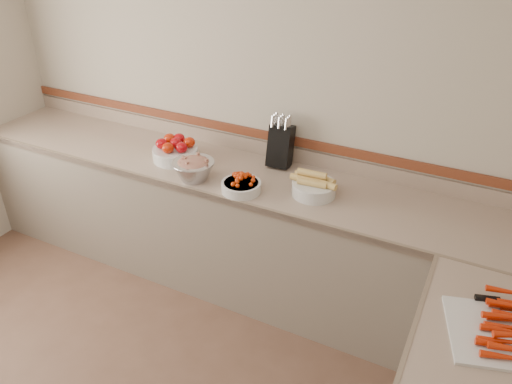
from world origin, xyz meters
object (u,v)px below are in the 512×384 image
at_px(tomato_bowl, 175,150).
at_px(rhubarb_bowl, 194,168).
at_px(cherry_tomato_bowl, 241,185).
at_px(cutting_board, 511,330).
at_px(knife_block, 281,145).
at_px(corn_bowl, 314,186).

bearing_deg(tomato_bowl, rhubarb_bowl, -34.37).
distance_m(tomato_bowl, cherry_tomato_bowl, 0.64).
bearing_deg(cutting_board, rhubarb_bowl, 164.36).
height_order(knife_block, tomato_bowl, knife_block).
xyz_separation_m(cherry_tomato_bowl, rhubarb_bowl, (-0.34, -0.00, 0.03)).
distance_m(knife_block, rhubarb_bowl, 0.59).
bearing_deg(corn_bowl, cutting_board, -31.45).
relative_size(cherry_tomato_bowl, rhubarb_bowl, 0.91).
height_order(tomato_bowl, cherry_tomato_bowl, tomato_bowl).
bearing_deg(tomato_bowl, corn_bowl, -1.07).
height_order(corn_bowl, rhubarb_bowl, corn_bowl).
xyz_separation_m(tomato_bowl, cutting_board, (2.14, -0.71, -0.04)).
height_order(knife_block, rhubarb_bowl, knife_block).
height_order(knife_block, cutting_board, knife_block).
distance_m(tomato_bowl, rhubarb_bowl, 0.33).
height_order(knife_block, corn_bowl, knife_block).
xyz_separation_m(cherry_tomato_bowl, corn_bowl, (0.40, 0.16, 0.01)).
xyz_separation_m(knife_block, cutting_board, (1.47, -0.95, -0.12)).
distance_m(cherry_tomato_bowl, cutting_board, 1.62).
bearing_deg(corn_bowl, tomato_bowl, 178.93).
xyz_separation_m(corn_bowl, cutting_board, (1.12, -0.69, -0.04)).
bearing_deg(knife_block, cherry_tomato_bowl, -98.26).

